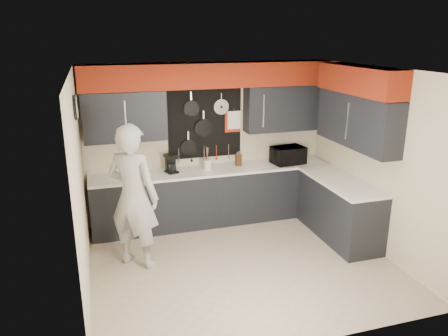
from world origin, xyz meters
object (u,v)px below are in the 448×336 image
object	(u,v)px
utensil_crock	(207,165)
coffee_maker	(171,163)
knife_block	(239,160)
microwave	(288,155)
person	(133,197)

from	to	relation	value
utensil_crock	coffee_maker	world-z (taller)	coffee_maker
coffee_maker	knife_block	bearing A→B (deg)	-17.53
utensil_crock	microwave	bearing A→B (deg)	-2.77
knife_block	coffee_maker	xyz separation A→B (m)	(-1.13, -0.03, 0.06)
knife_block	coffee_maker	distance (m)	1.13
coffee_maker	utensil_crock	bearing A→B (deg)	-22.64
coffee_maker	person	world-z (taller)	person
microwave	knife_block	world-z (taller)	microwave
knife_block	coffee_maker	world-z (taller)	coffee_maker
knife_block	person	distance (m)	2.14
knife_block	person	size ratio (longest dim) A/B	0.10
microwave	coffee_maker	world-z (taller)	coffee_maker
microwave	utensil_crock	size ratio (longest dim) A/B	3.16
utensil_crock	coffee_maker	distance (m)	0.59
coffee_maker	microwave	bearing A→B (deg)	-22.03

